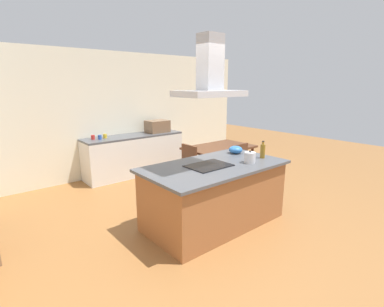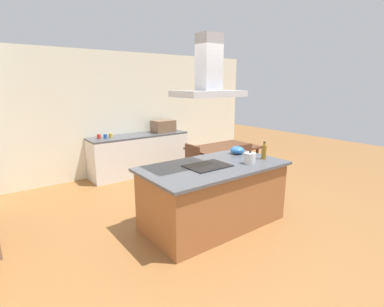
% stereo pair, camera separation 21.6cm
% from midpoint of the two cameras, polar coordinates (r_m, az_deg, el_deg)
% --- Properties ---
extents(ground, '(16.00, 16.00, 0.00)m').
position_cam_midpoint_polar(ground, '(5.50, -7.85, -7.93)').
color(ground, '#936033').
extents(wall_back, '(7.20, 0.10, 2.70)m').
position_cam_midpoint_polar(wall_back, '(6.71, -16.25, 7.46)').
color(wall_back, silver).
rests_on(wall_back, ground).
extents(kitchen_island, '(2.08, 1.13, 0.90)m').
position_cam_midpoint_polar(kitchen_island, '(4.22, 2.94, -8.07)').
color(kitchen_island, '#995B33').
rests_on(kitchen_island, ground).
extents(cooktop, '(0.60, 0.44, 0.01)m').
position_cam_midpoint_polar(cooktop, '(4.00, 1.81, -2.42)').
color(cooktop, black).
rests_on(cooktop, kitchen_island).
extents(tea_kettle, '(0.21, 0.16, 0.18)m').
position_cam_midpoint_polar(tea_kettle, '(4.21, 10.00, -0.78)').
color(tea_kettle, silver).
rests_on(tea_kettle, kitchen_island).
extents(olive_oil_bottle, '(0.07, 0.07, 0.27)m').
position_cam_midpoint_polar(olive_oil_bottle, '(4.51, 12.55, 0.52)').
color(olive_oil_bottle, olive).
rests_on(olive_oil_bottle, kitchen_island).
extents(mixing_bowl, '(0.22, 0.22, 0.12)m').
position_cam_midpoint_polar(mixing_bowl, '(4.75, 7.38, 0.77)').
color(mixing_bowl, '#2D6BB7').
rests_on(mixing_bowl, kitchen_island).
extents(back_counter, '(2.25, 0.62, 0.90)m').
position_cam_midpoint_polar(back_counter, '(6.64, -12.30, -0.25)').
color(back_counter, silver).
rests_on(back_counter, ground).
extents(countertop_microwave, '(0.50, 0.38, 0.28)m').
position_cam_midpoint_polar(countertop_microwave, '(6.84, -7.80, 5.37)').
color(countertop_microwave, brown).
rests_on(countertop_microwave, back_counter).
extents(coffee_mug_red, '(0.08, 0.08, 0.09)m').
position_cam_midpoint_polar(coffee_mug_red, '(6.27, -20.04, 3.04)').
color(coffee_mug_red, red).
rests_on(coffee_mug_red, back_counter).
extents(coffee_mug_blue, '(0.08, 0.08, 0.09)m').
position_cam_midpoint_polar(coffee_mug_blue, '(6.25, -18.82, 3.10)').
color(coffee_mug_blue, '#2D56B2').
rests_on(coffee_mug_blue, back_counter).
extents(coffee_mug_yellow, '(0.08, 0.08, 0.09)m').
position_cam_midpoint_polar(coffee_mug_yellow, '(6.34, -17.85, 3.32)').
color(coffee_mug_yellow, gold).
rests_on(coffee_mug_yellow, back_counter).
extents(dining_table, '(1.40, 0.90, 0.75)m').
position_cam_midpoint_polar(dining_table, '(5.98, 4.42, 0.61)').
color(dining_table, '#59331E').
rests_on(dining_table, ground).
extents(chair_at_left_end, '(0.42, 0.42, 0.89)m').
position_cam_midpoint_polar(chair_at_left_end, '(5.44, -2.57, -2.41)').
color(chair_at_left_end, '#2D6BB7').
rests_on(chair_at_left_end, ground).
extents(chair_facing_island, '(0.42, 0.42, 0.89)m').
position_cam_midpoint_polar(chair_facing_island, '(5.57, 9.15, -2.17)').
color(chair_facing_island, '#2D6BB7').
rests_on(chair_facing_island, ground).
extents(range_hood, '(0.90, 0.55, 0.78)m').
position_cam_midpoint_polar(range_hood, '(3.84, 1.95, 14.98)').
color(range_hood, '#ADADB2').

